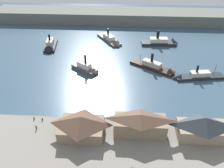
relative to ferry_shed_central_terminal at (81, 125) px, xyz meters
name	(u,v)px	position (x,y,z in m)	size (l,w,h in m)	color
ground_plane	(91,114)	(1.43, 11.09, -4.99)	(320.00, 320.00, 0.00)	#385166
quay_promenade	(81,162)	(1.43, -10.91, -4.39)	(110.00, 36.00, 1.20)	gray
seawall_edge	(90,120)	(1.43, 7.49, -4.49)	(110.00, 0.80, 1.00)	#666159
ferry_shed_central_terminal	(81,125)	(0.00, 0.00, 0.00)	(14.76, 10.90, 7.45)	#847056
ferry_shed_west_terminal	(140,124)	(19.22, 1.79, 0.17)	(17.48, 7.65, 7.80)	#847056
ferry_shed_customs_shed	(203,127)	(39.41, 1.21, 0.37)	(16.07, 8.25, 8.18)	#998466
pedestrian_near_west_shed	(36,127)	(-16.14, 1.06, -3.04)	(0.41, 0.41, 1.64)	#232328
mooring_post_center_east	(34,118)	(-18.62, 5.76, -3.34)	(0.44, 0.44, 0.90)	black
mooring_post_west	(42,119)	(-15.50, 5.56, -3.34)	(0.44, 0.44, 0.90)	black
ferry_approaching_east	(157,68)	(29.69, 46.40, -3.73)	(23.79, 18.20, 9.97)	black
ferry_moored_east	(111,41)	(4.56, 79.39, -3.82)	(17.86, 23.39, 9.53)	#514C47
ferry_departing_north	(50,46)	(-31.17, 67.91, -3.51)	(8.74, 18.98, 10.20)	black
ferry_mid_harbor	(163,42)	(36.48, 78.42, -3.52)	(22.94, 7.73, 11.03)	#23282D
ferry_moored_west	(87,69)	(-5.35, 42.92, -3.39)	(15.23, 12.87, 10.27)	#514C47
ferry_approaching_west	(193,76)	(45.74, 39.82, -3.94)	(25.40, 8.47, 8.56)	#23282D
far_headland	(111,16)	(1.43, 121.09, -0.99)	(180.00, 24.00, 8.00)	#60665B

